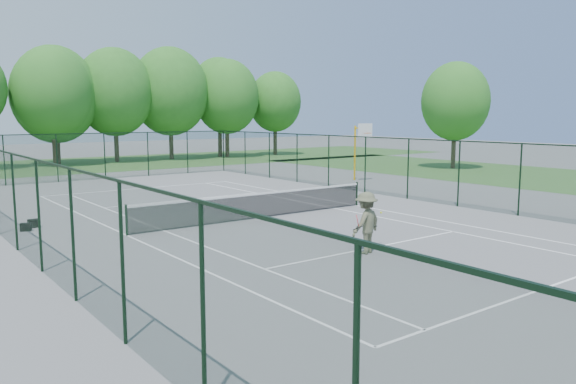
# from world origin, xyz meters

# --- Properties ---
(ground) EXTENTS (140.00, 140.00, 0.00)m
(ground) POSITION_xyz_m (0.00, 0.00, 0.00)
(ground) COLOR slate
(ground) RESTS_ON ground
(grass_far) EXTENTS (80.00, 16.00, 0.01)m
(grass_far) POSITION_xyz_m (0.00, 30.00, 0.01)
(grass_far) COLOR #3F6E2F
(grass_far) RESTS_ON ground
(grass_side) EXTENTS (14.00, 40.00, 0.01)m
(grass_side) POSITION_xyz_m (24.00, 4.00, 0.01)
(grass_side) COLOR #3F6E2F
(grass_side) RESTS_ON ground
(court_lines) EXTENTS (11.05, 23.85, 0.01)m
(court_lines) POSITION_xyz_m (0.00, 0.00, 0.00)
(court_lines) COLOR white
(court_lines) RESTS_ON ground
(tennis_net) EXTENTS (11.08, 0.08, 1.10)m
(tennis_net) POSITION_xyz_m (0.00, 0.00, 0.58)
(tennis_net) COLOR black
(tennis_net) RESTS_ON ground
(fence_enclosure) EXTENTS (18.05, 36.05, 3.02)m
(fence_enclosure) POSITION_xyz_m (0.00, 0.00, 1.56)
(fence_enclosure) COLOR #15321F
(fence_enclosure) RESTS_ON ground
(tree_line_far) EXTENTS (39.40, 6.40, 9.70)m
(tree_line_far) POSITION_xyz_m (0.00, 30.00, 5.99)
(tree_line_far) COLOR #443023
(tree_line_far) RESTS_ON ground
(basketball_goal) EXTENTS (1.20, 1.43, 3.65)m
(basketball_goal) POSITION_xyz_m (12.59, 7.07, 2.57)
(basketball_goal) COLOR yellow
(basketball_goal) RESTS_ON ground
(tree_side) EXTENTS (5.24, 5.24, 8.30)m
(tree_side) POSITION_xyz_m (24.46, 8.81, 5.23)
(tree_side) COLOR #443023
(tree_side) RESTS_ON ground
(sports_bag_a) EXTENTS (0.42, 0.35, 0.29)m
(sports_bag_a) POSITION_xyz_m (-8.12, 2.98, 0.15)
(sports_bag_a) COLOR black
(sports_bag_a) RESTS_ON ground
(sports_bag_b) EXTENTS (0.42, 0.27, 0.32)m
(sports_bag_b) POSITION_xyz_m (-7.72, 3.49, 0.16)
(sports_bag_b) COLOR black
(sports_bag_b) RESTS_ON ground
(tennis_player) EXTENTS (1.96, 0.98, 1.88)m
(tennis_player) POSITION_xyz_m (-0.65, -6.77, 0.94)
(tennis_player) COLOR #5A5C43
(tennis_player) RESTS_ON ground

